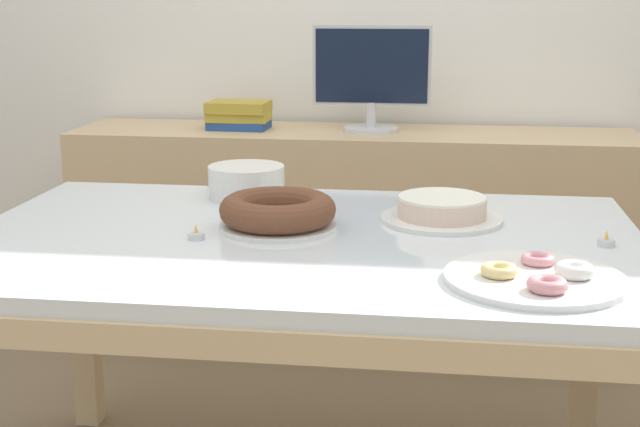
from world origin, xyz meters
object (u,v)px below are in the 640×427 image
at_px(tealight_near_cakes, 196,235).
at_px(computer_monitor, 372,79).
at_px(plate_stack, 246,182).
at_px(cake_golden_bundt, 278,212).
at_px(tealight_near_front, 435,195).
at_px(cake_chocolate_round, 442,210).
at_px(tealight_right_edge, 306,195).
at_px(pastry_platter, 537,277).
at_px(book_stack, 239,115).
at_px(tealight_left_edge, 606,242).

bearing_deg(tealight_near_cakes, computer_monitor, 76.85).
relative_size(plate_stack, tealight_near_cakes, 5.25).
height_order(cake_golden_bundt, tealight_near_front, cake_golden_bundt).
bearing_deg(cake_chocolate_round, tealight_near_cakes, -156.47).
bearing_deg(tealight_right_edge, pastry_platter, -50.49).
bearing_deg(cake_golden_bundt, pastry_platter, -30.83).
relative_size(computer_monitor, tealight_near_front, 10.60).
bearing_deg(cake_chocolate_round, cake_golden_bundt, -162.66).
relative_size(cake_chocolate_round, plate_stack, 1.44).
bearing_deg(cake_golden_bundt, tealight_near_front, 45.29).
bearing_deg(book_stack, cake_golden_bundt, -72.84).
xyz_separation_m(cake_golden_bundt, tealight_right_edge, (0.02, 0.33, -0.03)).
height_order(cake_chocolate_round, tealight_near_front, cake_chocolate_round).
relative_size(computer_monitor, cake_golden_bundt, 1.49).
bearing_deg(tealight_near_cakes, tealight_near_front, 42.60).
relative_size(book_stack, plate_stack, 1.06).
xyz_separation_m(cake_chocolate_round, tealight_left_edge, (0.37, -0.18, -0.02)).
height_order(cake_golden_bundt, tealight_right_edge, cake_golden_bundt).
height_order(plate_stack, tealight_right_edge, plate_stack).
distance_m(computer_monitor, tealight_near_front, 0.85).
bearing_deg(cake_golden_bundt, plate_stack, 114.75).
height_order(book_stack, tealight_right_edge, book_stack).
bearing_deg(cake_chocolate_round, tealight_left_edge, -26.01).
bearing_deg(plate_stack, computer_monitor, 71.82).
distance_m(book_stack, tealight_left_edge, 1.65).
height_order(book_stack, plate_stack, book_stack).
bearing_deg(cake_chocolate_round, book_stack, 125.79).
bearing_deg(computer_monitor, cake_chocolate_round, -75.93).
bearing_deg(cake_golden_bundt, tealight_near_cakes, -144.22).
height_order(pastry_platter, tealight_left_edge, pastry_platter).
relative_size(computer_monitor, pastry_platter, 1.19).
distance_m(book_stack, tealight_right_edge, 0.92).
relative_size(plate_stack, tealight_near_front, 5.25).
bearing_deg(book_stack, tealight_right_edge, -65.50).
bearing_deg(cake_golden_bundt, book_stack, 107.16).
xyz_separation_m(tealight_near_front, tealight_near_cakes, (-0.54, -0.50, 0.00)).
relative_size(cake_golden_bundt, plate_stack, 1.36).
bearing_deg(computer_monitor, cake_golden_bundt, -96.42).
distance_m(book_stack, cake_chocolate_round, 1.28).
relative_size(book_stack, pastry_platter, 0.63).
xyz_separation_m(book_stack, pastry_platter, (0.93, -1.50, -0.11)).
xyz_separation_m(computer_monitor, book_stack, (-0.49, 0.00, -0.14)).
relative_size(tealight_right_edge, tealight_near_cakes, 1.00).
bearing_deg(tealight_right_edge, cake_golden_bundt, -93.35).
distance_m(cake_golden_bundt, tealight_near_cakes, 0.21).
height_order(cake_chocolate_round, plate_stack, plate_stack).
height_order(plate_stack, tealight_left_edge, plate_stack).
distance_m(cake_chocolate_round, tealight_near_front, 0.25).
distance_m(cake_chocolate_round, cake_golden_bundt, 0.41).
relative_size(cake_golden_bundt, tealight_left_edge, 7.13).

